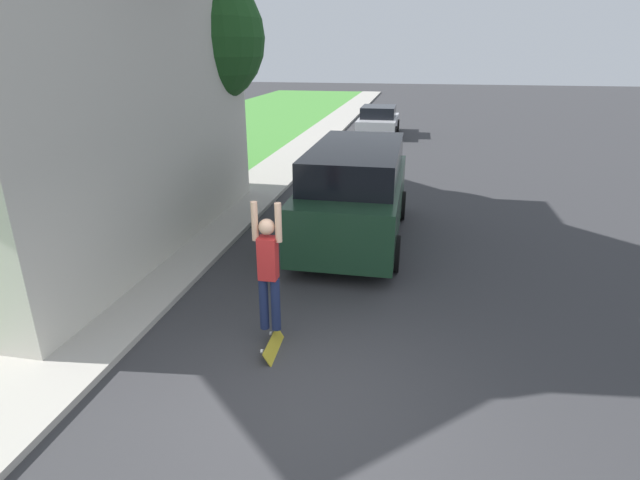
{
  "coord_description": "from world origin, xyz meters",
  "views": [
    {
      "loc": [
        1.07,
        -4.7,
        3.96
      ],
      "look_at": [
        -0.39,
        2.81,
        1.03
      ],
      "focal_mm": 28.0,
      "sensor_mm": 36.0,
      "label": 1
    }
  ],
  "objects_px": {
    "lawn_tree_far": "(197,39)",
    "car_down_street": "(378,121)",
    "suv_parked": "(355,191)",
    "skateboard": "(273,346)",
    "skateboarder": "(268,267)"
  },
  "relations": [
    {
      "from": "suv_parked",
      "to": "skateboarder",
      "type": "xyz_separation_m",
      "value": [
        -0.61,
        -4.52,
        0.14
      ]
    },
    {
      "from": "skateboard",
      "to": "lawn_tree_far",
      "type": "bearing_deg",
      "value": 118.91
    },
    {
      "from": "lawn_tree_far",
      "to": "skateboard",
      "type": "distance_m",
      "value": 8.99
    },
    {
      "from": "skateboarder",
      "to": "skateboard",
      "type": "distance_m",
      "value": 1.16
    },
    {
      "from": "lawn_tree_far",
      "to": "skateboarder",
      "type": "relative_size",
      "value": 3.15
    },
    {
      "from": "suv_parked",
      "to": "car_down_street",
      "type": "xyz_separation_m",
      "value": [
        -0.69,
        14.6,
        -0.43
      ]
    },
    {
      "from": "lawn_tree_far",
      "to": "car_down_street",
      "type": "relative_size",
      "value": 1.46
    },
    {
      "from": "lawn_tree_far",
      "to": "suv_parked",
      "type": "bearing_deg",
      "value": -27.84
    },
    {
      "from": "car_down_street",
      "to": "skateboard",
      "type": "relative_size",
      "value": 5.28
    },
    {
      "from": "car_down_street",
      "to": "skateboard",
      "type": "bearing_deg",
      "value": -89.55
    },
    {
      "from": "suv_parked",
      "to": "car_down_street",
      "type": "distance_m",
      "value": 14.62
    },
    {
      "from": "car_down_street",
      "to": "skateboarder",
      "type": "xyz_separation_m",
      "value": [
        0.08,
        -19.12,
        0.56
      ]
    },
    {
      "from": "lawn_tree_far",
      "to": "suv_parked",
      "type": "relative_size",
      "value": 1.15
    },
    {
      "from": "lawn_tree_far",
      "to": "skateboarder",
      "type": "bearing_deg",
      "value": -61.04
    },
    {
      "from": "suv_parked",
      "to": "skateboarder",
      "type": "relative_size",
      "value": 2.75
    }
  ]
}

